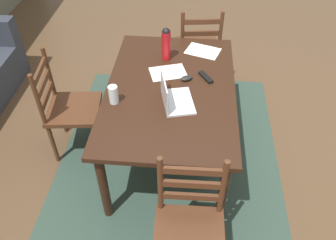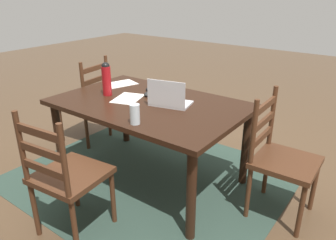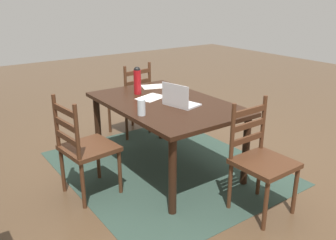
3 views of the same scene
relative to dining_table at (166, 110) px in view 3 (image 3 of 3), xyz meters
The scene contains 13 objects.
ground_plane 0.66m from the dining_table, ahead, with size 14.00×14.00×0.00m, color brown.
area_rug 0.65m from the dining_table, ahead, with size 2.31×1.97×0.01m, color #2D4238.
dining_table is the anchor object (origin of this frame).
chair_left_near 1.12m from the dining_table, 169.30° to the right, with size 0.45×0.45×0.95m.
chair_right_near 1.12m from the dining_table, 11.00° to the right, with size 0.49×0.49×0.95m.
chair_far_head 0.91m from the dining_table, 90.29° to the left, with size 0.49×0.49×0.95m.
laptop 0.24m from the dining_table, behind, with size 0.36×0.29×0.23m.
water_bottle 0.49m from the dining_table, ahead, with size 0.08×0.08×0.30m.
drinking_glass 0.49m from the dining_table, 117.53° to the left, with size 0.07×0.07×0.15m, color silver.
computer_mouse 0.20m from the dining_table, 45.94° to the right, with size 0.06×0.10×0.03m, color black.
tv_remote 0.33m from the dining_table, 60.87° to the right, with size 0.04×0.17×0.02m, color black.
paper_stack_left 0.23m from the dining_table, 10.87° to the left, with size 0.21×0.30×0.00m, color white.
paper_stack_right 0.63m from the dining_table, 23.54° to the right, with size 0.21×0.30×0.00m, color white.
Camera 3 is at (-2.82, 1.98, 1.78)m, focal length 38.24 mm.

